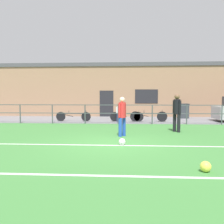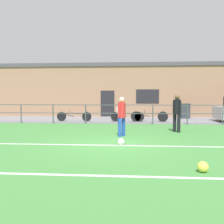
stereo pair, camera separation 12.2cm
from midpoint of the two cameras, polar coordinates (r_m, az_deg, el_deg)
name	(u,v)px [view 2 (the right image)]	position (r m, az deg, el deg)	size (l,w,h in m)	color
ground	(111,144)	(8.36, 0.16, -7.72)	(60.00, 44.00, 0.04)	#42843D
field_line_touchline	(110,145)	(8.11, 0.03, -7.93)	(36.00, 0.11, 0.00)	white
field_line_hash	(98,176)	(5.14, -2.58, -14.90)	(36.00, 0.11, 0.00)	white
pavement_strip	(120,120)	(16.77, 2.23, -1.83)	(48.00, 5.00, 0.02)	slate
perimeter_fence	(119,111)	(14.22, 1.88, 0.14)	(36.07, 0.07, 1.15)	#474C51
clubhouse_facade	(122,90)	(20.39, 2.61, 5.25)	(28.00, 2.56, 4.33)	#A37A5B
player_goalkeeper	(177,111)	(11.37, 15.49, 0.33)	(0.32, 0.41, 1.74)	black
player_striker	(122,114)	(9.80, 2.68, -0.49)	(0.32, 0.37, 1.62)	blue
soccer_ball_match	(203,167)	(5.69, 21.41, -12.06)	(0.24, 0.24, 0.24)	#E5E04C
soccer_ball_spare	(121,142)	(8.13, 2.59, -7.10)	(0.23, 0.23, 0.23)	white
spectator_child	(119,112)	(15.23, 1.94, 0.10)	(0.31, 0.20, 1.15)	#232D4C
bicycle_parked_0	(127,117)	(15.43, 3.89, -1.09)	(2.15, 0.04, 0.72)	black
bicycle_parked_1	(74,116)	(15.79, -8.82, -1.02)	(2.28, 0.04, 0.71)	black
bicycle_parked_2	(149,116)	(15.48, 9.08, -1.03)	(2.36, 0.04, 0.75)	black
trash_bin_0	(185,111)	(18.45, 17.16, 0.25)	(0.68, 0.57, 1.09)	#33383D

